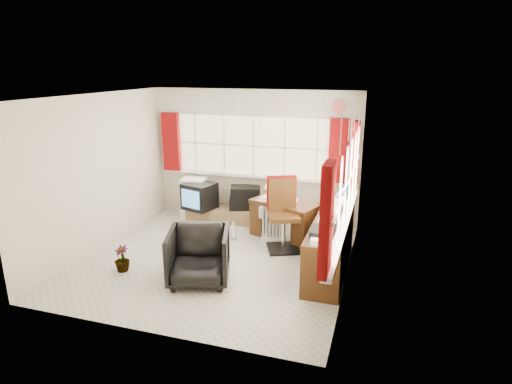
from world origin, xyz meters
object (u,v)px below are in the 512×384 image
desk_lamp (282,185)px  tv_bench (223,214)px  radiator (274,227)px  desk (284,218)px  task_chair (282,211)px  crt_tv (199,196)px  office_chair (199,256)px  credenza (330,244)px  mini_fridge (195,197)px

desk_lamp → tv_bench: size_ratio=0.33×
radiator → desk: bearing=53.7°
desk → desk_lamp: size_ratio=2.79×
task_chair → crt_tv: size_ratio=1.77×
tv_bench → office_chair: bearing=-76.3°
credenza → tv_bench: credenza is taller
office_chair → credenza: size_ratio=0.42×
radiator → crt_tv: 1.74m
office_chair → crt_tv: (-1.01, 2.26, 0.12)m
task_chair → crt_tv: 1.98m
task_chair → radiator: (-0.19, 0.20, -0.39)m
desk → crt_tv: (-1.77, 0.37, 0.13)m
desk_lamp → tv_bench: 1.68m
radiator → credenza: 1.33m
desk → crt_tv: 1.81m
credenza → office_chair: bearing=-151.3°
desk → radiator: bearing=-126.3°
desk → tv_bench: size_ratio=0.91×
radiator → tv_bench: 1.43m
mini_fridge → radiator: bearing=-22.6°
desk → desk_lamp: desk_lamp is taller
mini_fridge → task_chair: bearing=-25.5°
desk_lamp → credenza: (0.96, -0.92, -0.58)m
desk → office_chair: 2.03m
task_chair → desk: bearing=98.6°
office_chair → radiator: 1.82m
office_chair → task_chair: bearing=43.7°
tv_bench → desk: bearing=-22.2°
desk_lamp → office_chair: bearing=-111.4°
office_chair → mini_fridge: 2.75m
task_chair → credenza: bearing=-33.9°
desk → desk_lamp: 0.61m
task_chair → mini_fridge: size_ratio=1.51×
radiator → credenza: bearing=-36.6°
radiator → mini_fridge: 1.99m
desk → mini_fridge: bearing=163.5°
radiator → tv_bench: bearing=148.9°
office_chair → radiator: office_chair is taller
desk_lamp → task_chair: (0.10, -0.34, -0.34)m
crt_tv → mini_fridge: mini_fridge is taller
radiator → crt_tv: bearing=161.3°
mini_fridge → crt_tv: bearing=-46.4°
task_chair → credenza: size_ratio=0.60×
tv_bench → crt_tv: bearing=-156.4°
crt_tv → desk_lamp: bearing=-13.6°
task_chair → tv_bench: 1.77m
credenza → tv_bench: 2.75m
desk_lamp → credenza: 1.45m
desk_lamp → office_chair: size_ratio=0.54×
tv_bench → crt_tv: (-0.41, -0.18, 0.38)m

